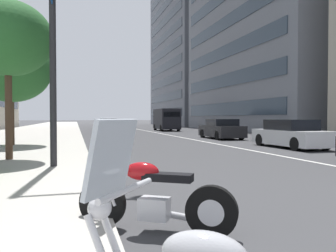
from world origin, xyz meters
The scene contains 10 objects.
sidewalk_right_plaza centered at (30.00, 11.35, 0.07)m, with size 160.00×8.31×0.15m, color #B2ADA3.
lane_centre_stripe centered at (35.00, 0.00, 0.00)m, with size 110.00×0.16×0.01m, color silver.
motorcycle_by_sign_pole centered at (2.56, 6.73, 0.44)m, with size 1.23×1.88×1.48m.
car_mid_block_traffic centered at (12.71, -2.58, 0.66)m, with size 4.48×1.85×1.39m.
car_lead_in_lane centered at (20.25, -2.28, 0.65)m, with size 4.33×1.99×1.39m.
delivery_van_ahead centered at (35.44, -2.37, 1.33)m, with size 5.12×2.30×2.48m.
street_tree_far_plaza centered at (10.05, 9.73, 3.99)m, with size 2.80×2.80×5.05m.
street_tree_by_lamp_post centered at (16.01, 10.64, 3.82)m, with size 3.74×3.74×5.26m.
office_tower_far_left_down_avenue centered at (34.40, -18.97, 15.54)m, with size 26.43×19.65×31.07m.
office_tower_near_left centered at (62.20, -19.99, 15.48)m, with size 25.11×21.69×30.95m.
Camera 1 is at (-1.68, 7.67, 1.49)m, focal length 36.00 mm.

